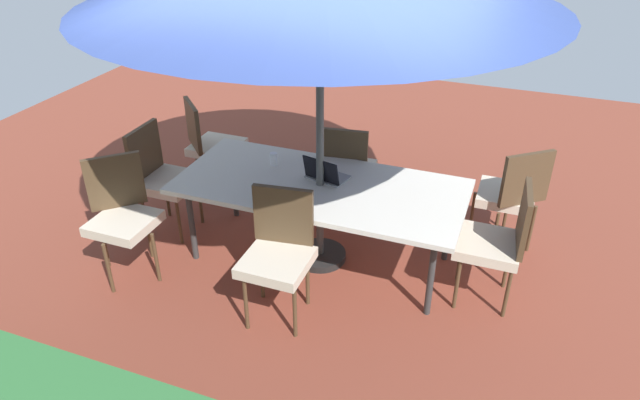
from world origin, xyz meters
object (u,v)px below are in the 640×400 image
Objects in this scene: dining_table at (320,189)px; chair_north at (278,250)px; chair_east at (162,175)px; chair_northeast at (122,212)px; cup at (274,159)px; chair_south at (345,167)px; laptop at (325,174)px; chair_southeast at (210,142)px; chair_west at (498,239)px; chair_southwest at (511,192)px.

dining_table is 0.73m from chair_north.
chair_east and chair_northeast have the same top height.
chair_south is at bearing -134.21° from cup.
laptop is at bearing 169.40° from cup.
chair_southeast and chair_west have the same top height.
chair_northeast reaches higher than laptop.
chair_southeast is (-0.06, -0.74, 0.00)m from chair_east.
dining_table is at bearing 159.50° from cup.
chair_north is 1.00× the size of chair_west.
cup is (1.89, -0.21, 0.22)m from chair_west.
chair_west is at bearing -30.42° from chair_northeast.
dining_table is at bearing -96.21° from chair_west.
cup is at bearing -0.27° from chair_northeast.
chair_south is (1.45, 0.05, 0.00)m from chair_southwest.
chair_southeast is at bearing -29.31° from cup.
laptop is (1.39, -0.12, 0.22)m from chair_west.
chair_west is 1.58m from chair_south.
chair_southwest is (-2.91, -0.76, 0.00)m from chair_east.
chair_east is 1.63m from chair_south.
chair_west is 1.00× the size of chair_northeast.
laptop reaches higher than cup.
chair_northeast is at bearing 26.15° from dining_table.
dining_table is 0.68m from chair_south.
chair_southwest is 1.00× the size of chair_west.
dining_table is 20.87× the size of cup.
chair_southeast and chair_northeast have the same top height.
chair_west and chair_northeast have the same top height.
chair_northeast is at bearing 42.37° from laptop.
chair_southeast is at bearing -4.86° from chair_east.
chair_south and chair_northeast have the same top height.
chair_southeast is (2.86, 0.01, 0.00)m from chair_southwest.
cup is at bearing -78.00° from chair_east.
laptop is (-0.02, 0.58, 0.22)m from chair_south.
chair_west reaches higher than laptop.
chair_southeast is at bearing -9.74° from laptop.
chair_south is at bearing -74.28° from laptop.
chair_east and chair_southeast have the same top height.
chair_south is (0.01, -0.67, -0.12)m from dining_table.
chair_southwest and chair_west have the same top height.
chair_east is (1.48, 0.04, -0.12)m from dining_table.
chair_north is 1.36m from chair_northeast.
chair_west is 1.00× the size of chair_south.
chair_southwest is at bearing -134.52° from chair_southeast.
chair_southwest and chair_south have the same top height.
dining_table is 1.57m from chair_northeast.
cup is at bearing -164.11° from chair_southeast.
chair_west is 8.92× the size of cup.
chair_north is 1.00× the size of chair_northeast.
chair_northeast is (-0.07, 0.65, 0.00)m from chair_east.
chair_southwest reaches higher than laptop.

